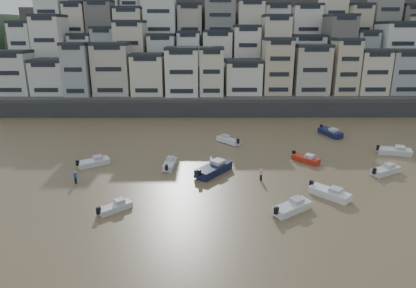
{
  "coord_description": "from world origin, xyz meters",
  "views": [
    {
      "loc": [
        2.04,
        -20.2,
        19.61
      ],
      "look_at": [
        2.35,
        30.0,
        4.0
      ],
      "focal_mm": 32.0,
      "sensor_mm": 36.0,
      "label": 1
    }
  ],
  "objects_px": {
    "boat_c": "(214,167)",
    "boat_f": "(170,163)",
    "boat_a": "(292,206)",
    "boat_e": "(306,158)",
    "person_blue": "(75,177)",
    "person_pink": "(261,174)",
    "boat_d": "(386,169)",
    "boat_g": "(395,150)",
    "boat_k": "(94,161)",
    "boat_j": "(115,206)",
    "boat_b": "(330,192)",
    "boat_h": "(228,139)",
    "boat_i": "(330,131)"
  },
  "relations": [
    {
      "from": "boat_h",
      "to": "boat_i",
      "type": "height_order",
      "value": "boat_i"
    },
    {
      "from": "person_pink",
      "to": "boat_e",
      "type": "bearing_deg",
      "value": 42.12
    },
    {
      "from": "boat_e",
      "to": "boat_k",
      "type": "bearing_deg",
      "value": -128.1
    },
    {
      "from": "boat_j",
      "to": "boat_g",
      "type": "bearing_deg",
      "value": -17.17
    },
    {
      "from": "person_blue",
      "to": "person_pink",
      "type": "relative_size",
      "value": 1.0
    },
    {
      "from": "boat_d",
      "to": "boat_f",
      "type": "distance_m",
      "value": 30.92
    },
    {
      "from": "boat_a",
      "to": "boat_e",
      "type": "distance_m",
      "value": 17.29
    },
    {
      "from": "boat_e",
      "to": "boat_i",
      "type": "bearing_deg",
      "value": 109.29
    },
    {
      "from": "boat_f",
      "to": "boat_h",
      "type": "bearing_deg",
      "value": -32.25
    },
    {
      "from": "boat_e",
      "to": "boat_i",
      "type": "distance_m",
      "value": 16.98
    },
    {
      "from": "boat_f",
      "to": "boat_g",
      "type": "relative_size",
      "value": 0.91
    },
    {
      "from": "boat_f",
      "to": "person_pink",
      "type": "xyz_separation_m",
      "value": [
        12.81,
        -5.06,
        0.19
      ]
    },
    {
      "from": "boat_d",
      "to": "boat_k",
      "type": "xyz_separation_m",
      "value": [
        -42.22,
        3.53,
        -0.03
      ]
    },
    {
      "from": "boat_i",
      "to": "boat_g",
      "type": "bearing_deg",
      "value": 12.18
    },
    {
      "from": "boat_h",
      "to": "person_blue",
      "type": "xyz_separation_m",
      "value": [
        -21.28,
        -18.11,
        0.16
      ]
    },
    {
      "from": "boat_g",
      "to": "boat_i",
      "type": "relative_size",
      "value": 0.9
    },
    {
      "from": "boat_j",
      "to": "person_blue",
      "type": "relative_size",
      "value": 2.43
    },
    {
      "from": "boat_g",
      "to": "boat_j",
      "type": "distance_m",
      "value": 45.31
    },
    {
      "from": "boat_j",
      "to": "boat_k",
      "type": "height_order",
      "value": "boat_k"
    },
    {
      "from": "boat_c",
      "to": "boat_g",
      "type": "height_order",
      "value": "boat_c"
    },
    {
      "from": "boat_c",
      "to": "boat_d",
      "type": "xyz_separation_m",
      "value": [
        24.31,
        -0.21,
        -0.26
      ]
    },
    {
      "from": "person_pink",
      "to": "person_blue",
      "type": "bearing_deg",
      "value": -177.82
    },
    {
      "from": "boat_h",
      "to": "boat_k",
      "type": "distance_m",
      "value": 23.72
    },
    {
      "from": "boat_a",
      "to": "person_blue",
      "type": "height_order",
      "value": "person_blue"
    },
    {
      "from": "person_blue",
      "to": "boat_j",
      "type": "bearing_deg",
      "value": -47.82
    },
    {
      "from": "boat_b",
      "to": "boat_k",
      "type": "relative_size",
      "value": 1.09
    },
    {
      "from": "boat_b",
      "to": "person_pink",
      "type": "height_order",
      "value": "person_pink"
    },
    {
      "from": "boat_d",
      "to": "person_pink",
      "type": "bearing_deg",
      "value": 157.92
    },
    {
      "from": "boat_d",
      "to": "boat_f",
      "type": "xyz_separation_m",
      "value": [
        -30.78,
        2.84,
        -0.04
      ]
    },
    {
      "from": "boat_c",
      "to": "boat_h",
      "type": "distance_m",
      "value": 15.03
    },
    {
      "from": "boat_f",
      "to": "boat_i",
      "type": "relative_size",
      "value": 0.82
    },
    {
      "from": "boat_d",
      "to": "boat_e",
      "type": "xyz_separation_m",
      "value": [
        -10.03,
        4.97,
        -0.06
      ]
    },
    {
      "from": "boat_e",
      "to": "person_pink",
      "type": "distance_m",
      "value": 10.71
    },
    {
      "from": "boat_h",
      "to": "boat_j",
      "type": "distance_m",
      "value": 29.54
    },
    {
      "from": "boat_g",
      "to": "boat_k",
      "type": "bearing_deg",
      "value": -159.01
    },
    {
      "from": "boat_b",
      "to": "boat_j",
      "type": "xyz_separation_m",
      "value": [
        -25.27,
        -3.29,
        -0.17
      ]
    },
    {
      "from": "boat_d",
      "to": "boat_a",
      "type": "bearing_deg",
      "value": -173.4
    },
    {
      "from": "boat_b",
      "to": "person_blue",
      "type": "bearing_deg",
      "value": -139.66
    },
    {
      "from": "boat_a",
      "to": "boat_i",
      "type": "height_order",
      "value": "boat_i"
    },
    {
      "from": "person_pink",
      "to": "boat_b",
      "type": "bearing_deg",
      "value": -35.6
    },
    {
      "from": "boat_a",
      "to": "boat_d",
      "type": "distance_m",
      "value": 19.44
    },
    {
      "from": "boat_i",
      "to": "boat_j",
      "type": "distance_m",
      "value": 45.84
    },
    {
      "from": "boat_f",
      "to": "boat_j",
      "type": "height_order",
      "value": "boat_f"
    },
    {
      "from": "boat_d",
      "to": "boat_f",
      "type": "relative_size",
      "value": 1.05
    },
    {
      "from": "boat_j",
      "to": "person_pink",
      "type": "bearing_deg",
      "value": -16.09
    },
    {
      "from": "boat_a",
      "to": "person_blue",
      "type": "bearing_deg",
      "value": 126.78
    },
    {
      "from": "boat_c",
      "to": "boat_f",
      "type": "xyz_separation_m",
      "value": [
        -6.48,
        2.64,
        -0.29
      ]
    },
    {
      "from": "boat_f",
      "to": "boat_i",
      "type": "height_order",
      "value": "boat_i"
    },
    {
      "from": "boat_b",
      "to": "boat_i",
      "type": "relative_size",
      "value": 0.9
    },
    {
      "from": "boat_g",
      "to": "boat_j",
      "type": "bearing_deg",
      "value": -139.61
    }
  ]
}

